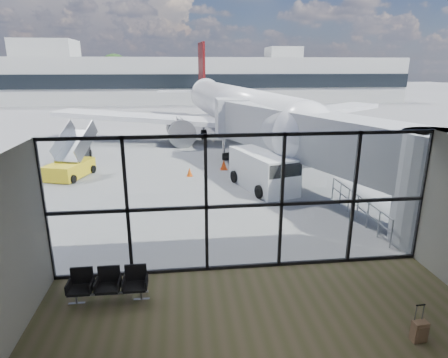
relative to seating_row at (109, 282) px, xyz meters
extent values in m
plane|color=slate|center=(4.08, 41.28, -0.54)|extent=(220.00, 220.00, 0.00)
cube|color=brown|center=(4.08, -2.72, -0.53)|extent=(12.00, 8.00, 0.01)
cube|color=silver|center=(4.08, -2.72, 3.96)|extent=(12.00, 8.00, 0.02)
cube|color=white|center=(4.08, 1.28, 1.71)|extent=(12.00, 0.04, 4.50)
cube|color=black|center=(4.08, 1.28, -0.48)|extent=(12.00, 0.12, 0.10)
cube|color=black|center=(4.08, 1.28, 1.66)|extent=(12.00, 0.12, 0.10)
cube|color=black|center=(4.08, 1.28, 3.90)|extent=(12.00, 0.12, 0.10)
cube|color=black|center=(-1.92, 1.28, 1.71)|extent=(0.10, 0.12, 4.50)
cube|color=black|center=(0.48, 1.28, 1.71)|extent=(0.10, 0.12, 4.50)
cube|color=black|center=(2.88, 1.28, 1.71)|extent=(0.10, 0.12, 4.50)
cube|color=black|center=(5.28, 1.28, 1.71)|extent=(0.10, 0.12, 4.50)
cube|color=black|center=(7.68, 1.28, 1.71)|extent=(0.10, 0.12, 4.50)
cube|color=black|center=(10.08, 1.28, 1.71)|extent=(0.10, 0.12, 4.50)
cylinder|color=#A3A6A8|center=(11.28, 2.28, 1.56)|extent=(2.80, 2.80, 4.20)
cube|color=#A3A6A8|center=(8.63, 9.28, 2.46)|extent=(7.45, 14.81, 2.40)
cube|color=#A3A6A8|center=(5.98, 16.28, 2.46)|extent=(2.60, 2.20, 2.60)
cylinder|color=gray|center=(5.18, 16.28, 0.36)|extent=(0.20, 0.20, 1.80)
cylinder|color=gray|center=(6.78, 16.28, 0.36)|extent=(0.20, 0.20, 1.80)
cylinder|color=black|center=(5.98, 16.28, -0.29)|extent=(1.80, 0.56, 0.56)
cylinder|color=gray|center=(9.68, 2.08, 0.01)|extent=(0.06, 0.06, 1.10)
cylinder|color=gray|center=(9.68, 2.98, 0.01)|extent=(0.06, 0.06, 1.10)
cylinder|color=gray|center=(9.68, 3.88, 0.01)|extent=(0.06, 0.06, 1.10)
cylinder|color=gray|center=(9.68, 4.78, 0.01)|extent=(0.06, 0.06, 1.10)
cylinder|color=gray|center=(9.68, 5.68, 0.01)|extent=(0.06, 0.06, 1.10)
cylinder|color=gray|center=(9.68, 6.58, 0.01)|extent=(0.06, 0.06, 1.10)
cylinder|color=gray|center=(9.68, 7.48, 0.01)|extent=(0.06, 0.06, 1.10)
cylinder|color=gray|center=(9.68, 4.78, 0.54)|extent=(0.06, 5.40, 0.06)
cylinder|color=gray|center=(9.68, 4.78, 0.06)|extent=(0.06, 5.40, 0.06)
cube|color=#B2B3AE|center=(4.08, 63.28, 3.46)|extent=(80.00, 12.00, 8.00)
cube|color=black|center=(4.08, 57.18, 3.46)|extent=(80.00, 0.20, 2.40)
cube|color=#B2B3AE|center=(-20.92, 63.28, 8.96)|extent=(10.00, 8.00, 3.00)
cube|color=#B2B3AE|center=(22.08, 63.28, 8.46)|extent=(6.00, 6.00, 2.00)
cylinder|color=#382619|center=(-28.92, 73.28, 1.17)|extent=(0.50, 0.50, 3.42)
sphere|color=black|center=(-28.92, 73.28, 5.35)|extent=(6.27, 6.27, 6.27)
cylinder|color=#382619|center=(-22.92, 73.28, 0.81)|extent=(0.50, 0.50, 2.70)
sphere|color=black|center=(-22.92, 73.28, 4.11)|extent=(4.95, 4.95, 4.95)
cylinder|color=#382619|center=(-16.92, 73.28, 0.99)|extent=(0.50, 0.50, 3.06)
sphere|color=black|center=(-16.92, 73.28, 4.73)|extent=(5.61, 5.61, 5.61)
cylinder|color=#382619|center=(-10.92, 73.28, 1.17)|extent=(0.50, 0.50, 3.42)
sphere|color=black|center=(-10.92, 73.28, 5.35)|extent=(6.27, 6.27, 6.27)
cube|color=gray|center=(0.00, -0.12, -0.29)|extent=(2.20, 0.10, 0.04)
cube|color=black|center=(-0.75, -0.11, -0.10)|extent=(0.62, 0.58, 0.08)
cube|color=black|center=(-0.75, 0.17, 0.16)|extent=(0.62, 0.07, 0.55)
cube|color=black|center=(0.00, -0.12, -0.10)|extent=(0.62, 0.58, 0.08)
cube|color=black|center=(0.00, 0.16, 0.16)|extent=(0.62, 0.07, 0.55)
cube|color=black|center=(0.75, -0.13, -0.10)|extent=(0.62, 0.58, 0.08)
cube|color=black|center=(0.75, 0.15, 0.16)|extent=(0.62, 0.07, 0.55)
cylinder|color=gray|center=(-0.90, -0.11, -0.41)|extent=(0.06, 0.06, 0.25)
cylinder|color=gray|center=(0.90, -0.13, -0.41)|extent=(0.06, 0.06, 0.25)
cube|color=#88664C|center=(7.72, -2.65, -0.25)|extent=(0.37, 0.24, 0.53)
cube|color=#88664C|center=(7.73, -2.76, -0.25)|extent=(0.30, 0.06, 0.39)
cylinder|color=gray|center=(7.61, -2.55, 0.20)|extent=(0.02, 0.02, 0.44)
cylinder|color=gray|center=(7.81, -2.54, 0.20)|extent=(0.02, 0.02, 0.44)
cube|color=black|center=(7.71, -2.55, 0.41)|extent=(0.24, 0.04, 0.02)
cylinder|color=black|center=(7.61, -2.55, -0.51)|extent=(0.03, 0.06, 0.06)
cylinder|color=black|center=(7.81, -2.54, -0.51)|extent=(0.03, 0.06, 0.06)
cylinder|color=silver|center=(7.08, 24.13, 2.40)|extent=(6.82, 29.65, 3.63)
sphere|color=silver|center=(8.69, 9.51, 2.40)|extent=(3.63, 3.63, 3.63)
cone|color=silver|center=(5.21, 41.19, 2.70)|extent=(4.25, 6.25, 3.63)
cube|color=black|center=(8.62, 10.09, 2.89)|extent=(2.27, 1.41, 0.49)
cube|color=silver|center=(-1.32, 24.20, 1.57)|extent=(15.08, 6.26, 1.16)
cylinder|color=black|center=(2.12, 22.60, 0.59)|extent=(2.41, 3.54, 2.06)
cube|color=silver|center=(2.14, 40.36, 2.80)|extent=(5.54, 2.30, 0.18)
cube|color=silver|center=(15.26, 26.02, 1.57)|extent=(14.78, 9.09, 1.16)
cylinder|color=black|center=(12.26, 23.71, 0.59)|extent=(2.41, 3.54, 2.06)
cube|color=silver|center=(8.38, 41.05, 2.80)|extent=(5.68, 3.37, 0.18)
cube|color=#500B0C|center=(5.21, 41.19, 5.93)|extent=(0.70, 3.74, 5.89)
cylinder|color=gray|center=(8.47, 11.46, 0.15)|extent=(0.20, 0.20, 1.37)
cylinder|color=black|center=(8.47, 11.46, -0.20)|extent=(0.32, 0.71, 0.69)
cylinder|color=black|center=(4.30, 24.32, -0.10)|extent=(0.54, 0.98, 0.94)
cylinder|color=black|center=(9.76, 24.92, -0.10)|extent=(0.54, 0.98, 0.94)
cube|color=white|center=(6.55, 9.66, 0.45)|extent=(3.21, 4.91, 1.97)
cube|color=black|center=(7.04, 8.06, 0.99)|extent=(2.13, 1.68, 0.69)
cylinder|color=black|center=(6.04, 7.96, -0.19)|extent=(0.44, 0.73, 0.69)
cylinder|color=black|center=(7.93, 8.54, -0.19)|extent=(0.44, 0.73, 0.69)
cylinder|color=black|center=(5.18, 10.79, -0.19)|extent=(0.44, 0.73, 0.69)
cylinder|color=black|center=(7.07, 11.36, -0.19)|extent=(0.44, 0.73, 0.69)
cube|color=black|center=(-5.15, 17.21, 0.03)|extent=(1.68, 3.20, 1.03)
cube|color=black|center=(-5.24, 18.44, 0.80)|extent=(1.43, 2.66, 1.06)
cylinder|color=black|center=(-5.79, 16.13, -0.28)|extent=(0.25, 0.53, 0.52)
cylinder|color=black|center=(-4.35, 16.24, -0.28)|extent=(0.25, 0.53, 0.52)
cylinder|color=black|center=(-5.95, 18.18, -0.28)|extent=(0.25, 0.53, 0.52)
cylinder|color=black|center=(-4.51, 18.29, -0.28)|extent=(0.25, 0.53, 0.52)
cube|color=yellow|center=(-4.54, 13.06, -0.05)|extent=(2.58, 3.43, 0.87)
cube|color=gray|center=(-4.28, 13.89, 1.20)|extent=(2.20, 2.81, 1.61)
cylinder|color=black|center=(-5.70, 12.28, -0.30)|extent=(0.35, 0.52, 0.48)
cylinder|color=black|center=(-4.04, 11.76, -0.30)|extent=(0.35, 0.52, 0.48)
cylinder|color=black|center=(-5.04, 14.36, -0.30)|extent=(0.35, 0.52, 0.48)
cylinder|color=black|center=(-3.38, 13.83, -0.30)|extent=(0.35, 0.52, 0.48)
cube|color=#E5530C|center=(2.64, 12.40, -0.53)|extent=(0.37, 0.37, 0.03)
cone|color=#E5530C|center=(2.64, 12.40, -0.28)|extent=(0.35, 0.35, 0.52)
cube|color=#FF3E0D|center=(5.77, 12.08, -0.53)|extent=(0.37, 0.37, 0.03)
cone|color=#FF3E0D|center=(5.77, 12.08, -0.27)|extent=(0.36, 0.36, 0.53)
cube|color=#E13E0B|center=(4.89, 13.68, -0.52)|extent=(0.46, 0.46, 0.03)
cone|color=#E13E0B|center=(4.89, 13.68, -0.21)|extent=(0.43, 0.43, 0.65)
camera|label=1|loc=(2.16, -9.61, 5.85)|focal=30.00mm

